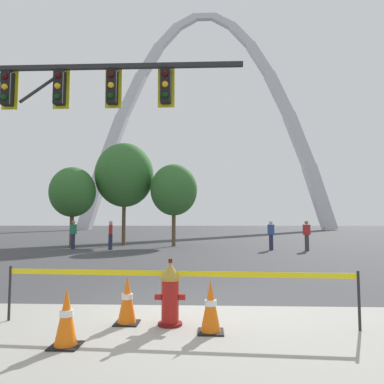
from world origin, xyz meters
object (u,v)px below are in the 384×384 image
at_px(traffic_cone_by_hydrant, 66,318).
at_px(pedestrian_walking_left, 271,235).
at_px(traffic_cone_mid_sidewalk, 211,307).
at_px(monument_arch, 205,132).
at_px(traffic_cone_curb_edge, 127,300).
at_px(fire_hydrant, 170,294).
at_px(pedestrian_standing_center, 307,235).
at_px(pedestrian_walking_right, 73,234).
at_px(traffic_signal_gantry, 43,112).
at_px(pedestrian_near_trees, 111,235).

distance_m(traffic_cone_by_hydrant, pedestrian_walking_left, 16.31).
height_order(traffic_cone_mid_sidewalk, monument_arch, monument_arch).
height_order(traffic_cone_by_hydrant, traffic_cone_curb_edge, same).
distance_m(monument_arch, pedestrian_walking_left, 48.61).
distance_m(fire_hydrant, monument_arch, 62.31).
bearing_deg(fire_hydrant, pedestrian_standing_center, 67.63).
relative_size(traffic_cone_by_hydrant, monument_arch, 0.02).
bearing_deg(pedestrian_walking_left, traffic_cone_mid_sidewalk, -102.88).
distance_m(fire_hydrant, pedestrian_standing_center, 15.23).
bearing_deg(traffic_cone_curb_edge, monument_arch, 89.28).
xyz_separation_m(traffic_cone_mid_sidewalk, pedestrian_walking_left, (3.39, 14.81, 0.46)).
distance_m(traffic_cone_curb_edge, pedestrian_walking_right, 16.01).
relative_size(fire_hydrant, pedestrian_walking_left, 0.62).
xyz_separation_m(monument_arch, pedestrian_walking_left, (3.90, -45.38, -16.99)).
bearing_deg(pedestrian_walking_left, traffic_signal_gantry, -125.41).
height_order(fire_hydrant, traffic_cone_by_hydrant, fire_hydrant).
relative_size(traffic_cone_curb_edge, pedestrian_standing_center, 0.46).
xyz_separation_m(traffic_cone_by_hydrant, pedestrian_standing_center, (6.99, 15.07, 0.46)).
bearing_deg(traffic_cone_curb_edge, traffic_signal_gantry, 130.75).
bearing_deg(traffic_cone_curb_edge, traffic_cone_by_hydrant, -117.29).
bearing_deg(pedestrian_walking_right, pedestrian_standing_center, -2.97).
distance_m(traffic_signal_gantry, pedestrian_near_trees, 11.33).
distance_m(traffic_signal_gantry, monument_arch, 57.94).
relative_size(pedestrian_standing_center, pedestrian_near_trees, 1.00).
distance_m(fire_hydrant, traffic_cone_by_hydrant, 1.56).
bearing_deg(traffic_cone_curb_edge, fire_hydrant, -3.97).
bearing_deg(traffic_cone_curb_edge, pedestrian_near_trees, 106.00).
bearing_deg(pedestrian_walking_right, fire_hydrant, -64.63).
xyz_separation_m(fire_hydrant, traffic_cone_mid_sidewalk, (0.60, -0.34, -0.11)).
bearing_deg(pedestrian_near_trees, pedestrian_standing_center, -1.21).
xyz_separation_m(monument_arch, pedestrian_standing_center, (5.71, -45.77, -16.99)).
xyz_separation_m(pedestrian_standing_center, pedestrian_near_trees, (-10.54, 0.22, 0.00)).
distance_m(fire_hydrant, traffic_cone_mid_sidewalk, 0.70).
bearing_deg(traffic_cone_mid_sidewalk, pedestrian_near_trees, 110.07).
distance_m(traffic_cone_by_hydrant, pedestrian_walking_right, 16.77).
height_order(traffic_cone_curb_edge, pedestrian_near_trees, pedestrian_near_trees).
xyz_separation_m(traffic_cone_curb_edge, monument_arch, (0.75, 59.80, 17.45)).
bearing_deg(pedestrian_walking_right, traffic_cone_mid_sidewalk, -63.27).
height_order(traffic_cone_mid_sidewalk, pedestrian_walking_right, pedestrian_walking_right).
bearing_deg(monument_arch, traffic_signal_gantry, -93.88).
bearing_deg(traffic_signal_gantry, monument_arch, 86.12).
xyz_separation_m(traffic_cone_mid_sidewalk, pedestrian_near_trees, (-5.35, 14.64, 0.46)).
xyz_separation_m(fire_hydrant, traffic_signal_gantry, (-3.73, 3.61, 3.94)).
relative_size(fire_hydrant, pedestrian_near_trees, 0.62).
height_order(monument_arch, pedestrian_near_trees, monument_arch).
bearing_deg(traffic_signal_gantry, fire_hydrant, -44.04).
height_order(fire_hydrant, traffic_signal_gantry, traffic_signal_gantry).
bearing_deg(traffic_cone_mid_sidewalk, traffic_cone_curb_edge, 163.01).
bearing_deg(pedestrian_near_trees, traffic_signal_gantry, -84.56).
relative_size(traffic_cone_mid_sidewalk, traffic_signal_gantry, 0.09).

